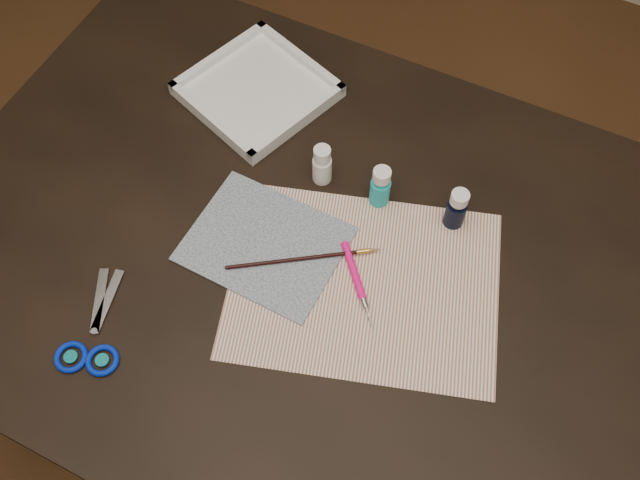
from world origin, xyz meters
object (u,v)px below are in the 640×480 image
at_px(canvas, 265,244).
at_px(scissors, 93,320).
at_px(paint_bottle_white, 322,164).
at_px(paint_bottle_navy, 456,209).
at_px(paint_bottle_cyan, 380,186).
at_px(palette_tray, 257,90).
at_px(paper, 364,284).

xyz_separation_m(canvas, scissors, (-0.17, -0.23, 0.00)).
bearing_deg(paint_bottle_white, paint_bottle_navy, 3.94).
distance_m(paint_bottle_white, paint_bottle_cyan, 0.10).
bearing_deg(palette_tray, paint_bottle_cyan, -21.23).
bearing_deg(paint_bottle_navy, paint_bottle_white, -176.06).
relative_size(canvas, paint_bottle_white, 3.04).
bearing_deg(paint_bottle_navy, paper, -116.50).
xyz_separation_m(paper, scissors, (-0.34, -0.24, 0.00)).
distance_m(paper, scissors, 0.42).
bearing_deg(paper, scissors, -145.06).
height_order(paper, paint_bottle_white, paint_bottle_white).
bearing_deg(scissors, paint_bottle_white, -53.39).
height_order(paper, canvas, canvas).
xyz_separation_m(paper, paint_bottle_white, (-0.15, 0.15, 0.04)).
relative_size(paper, paint_bottle_cyan, 5.08).
height_order(paint_bottle_white, paint_bottle_navy, paint_bottle_navy).
bearing_deg(paint_bottle_cyan, paint_bottle_navy, 6.55).
height_order(paper, palette_tray, palette_tray).
distance_m(canvas, scissors, 0.29).
distance_m(paint_bottle_white, paint_bottle_navy, 0.23).
relative_size(canvas, paint_bottle_cyan, 2.94).
xyz_separation_m(paint_bottle_cyan, scissors, (-0.30, -0.39, -0.04)).
distance_m(paper, paint_bottle_white, 0.21).
bearing_deg(paper, paint_bottle_navy, 63.50).
distance_m(paint_bottle_white, palette_tray, 0.22).
relative_size(paint_bottle_white, palette_tray, 0.35).
height_order(paper, paint_bottle_cyan, paint_bottle_cyan).
bearing_deg(paint_bottle_cyan, canvas, -129.18).
bearing_deg(palette_tray, scissors, -90.94).
xyz_separation_m(paint_bottle_cyan, paint_bottle_navy, (0.13, 0.01, -0.00)).
distance_m(scissors, palette_tray, 0.50).
bearing_deg(paint_bottle_navy, scissors, -136.31).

